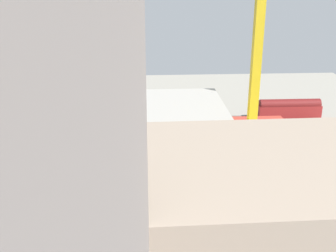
# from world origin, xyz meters

# --- Properties ---
(ground_plane) EXTENTS (160.20, 160.20, 0.00)m
(ground_plane) POSITION_xyz_m (0.00, 0.00, 0.00)
(ground_plane) COLOR #9E998C
(ground_plane) RESTS_ON ground
(rail_bed) EXTENTS (100.20, 14.60, 0.01)m
(rail_bed) POSITION_xyz_m (0.00, -21.05, 0.00)
(rail_bed) COLOR #5B544C
(rail_bed) RESTS_ON ground
(street_asphalt) EXTENTS (100.18, 9.57, 0.01)m
(street_asphalt) POSITION_xyz_m (0.00, 3.40, 0.00)
(street_asphalt) COLOR #2D2D33
(street_asphalt) RESTS_ON ground
(track_rails) EXTENTS (100.12, 8.16, 0.12)m
(track_rails) POSITION_xyz_m (0.00, -21.05, 0.18)
(track_rails) COLOR #9E9EA8
(track_rails) RESTS_ON ground
(platform_canopy_near) EXTENTS (69.13, 5.47, 4.15)m
(platform_canopy_near) POSITION_xyz_m (-2.63, -12.79, 3.94)
(platform_canopy_near) COLOR #C63D2D
(platform_canopy_near) RESTS_ON ground
(locomotive) EXTENTS (16.93, 3.08, 5.26)m
(locomotive) POSITION_xyz_m (-16.68, -24.06, 1.86)
(locomotive) COLOR black
(locomotive) RESTS_ON ground
(passenger_coach) EXTENTS (17.47, 3.14, 5.80)m
(passenger_coach) POSITION_xyz_m (-42.62, -24.06, 3.03)
(passenger_coach) COLOR black
(passenger_coach) RESTS_ON ground
(parked_car_0) EXTENTS (4.42, 2.04, 1.85)m
(parked_car_0) POSITION_xyz_m (-20.68, 6.88, 0.81)
(parked_car_0) COLOR black
(parked_car_0) RESTS_ON ground
(parked_car_1) EXTENTS (4.14, 1.94, 1.81)m
(parked_car_1) POSITION_xyz_m (-13.18, 7.24, 0.80)
(parked_car_1) COLOR black
(parked_car_1) RESTS_ON ground
(parked_car_2) EXTENTS (4.30, 1.83, 1.67)m
(parked_car_2) POSITION_xyz_m (-7.32, 6.21, 0.74)
(parked_car_2) COLOR black
(parked_car_2) RESTS_ON ground
(parked_car_3) EXTENTS (4.52, 1.86, 1.68)m
(parked_car_3) POSITION_xyz_m (-0.04, 6.84, 0.74)
(parked_car_3) COLOR black
(parked_car_3) RESTS_ON ground
(parked_car_4) EXTENTS (4.61, 2.02, 1.57)m
(parked_car_4) POSITION_xyz_m (7.43, 6.97, 0.70)
(parked_car_4) COLOR black
(parked_car_4) RESTS_ON ground
(parked_car_5) EXTENTS (4.36, 1.81, 1.67)m
(parked_car_5) POSITION_xyz_m (14.33, 7.03, 0.74)
(parked_car_5) COLOR black
(parked_car_5) RESTS_ON ground
(parked_car_6) EXTENTS (4.74, 1.89, 1.81)m
(parked_car_6) POSITION_xyz_m (21.52, 7.13, 0.80)
(parked_car_6) COLOR black
(parked_car_6) RESTS_ON ground
(construction_building) EXTENTS (32.54, 17.90, 19.23)m
(construction_building) POSITION_xyz_m (1.98, 23.71, 9.62)
(construction_building) COLOR yellow
(construction_building) RESTS_ON ground
(construction_roof_slab) EXTENTS (33.15, 18.50, 0.40)m
(construction_roof_slab) POSITION_xyz_m (1.98, 23.71, 19.43)
(construction_roof_slab) COLOR #B7B2A8
(construction_roof_slab) RESTS_ON construction_building
(tower_crane) EXTENTS (21.31, 5.25, 40.69)m
(tower_crane) POSITION_xyz_m (-21.08, 20.05, 22.97)
(tower_crane) COLOR gray
(tower_crane) RESTS_ON ground
(box_truck_0) EXTENTS (10.01, 3.33, 3.12)m
(box_truck_0) POSITION_xyz_m (7.14, 8.22, 1.55)
(box_truck_0) COLOR black
(box_truck_0) RESTS_ON ground
(street_tree_1) EXTENTS (4.36, 4.36, 6.20)m
(street_tree_1) POSITION_xyz_m (-0.50, -1.20, 4.01)
(street_tree_1) COLOR brown
(street_tree_1) RESTS_ON ground
(street_tree_2) EXTENTS (5.67, 5.67, 8.44)m
(street_tree_2) POSITION_xyz_m (-11.89, -1.51, 5.59)
(street_tree_2) COLOR brown
(street_tree_2) RESTS_ON ground
(street_tree_3) EXTENTS (6.04, 6.04, 8.77)m
(street_tree_3) POSITION_xyz_m (26.18, -2.32, 5.74)
(street_tree_3) COLOR brown
(street_tree_3) RESTS_ON ground
(traffic_light) EXTENTS (0.50, 0.36, 7.06)m
(traffic_light) POSITION_xyz_m (23.73, 7.80, 4.64)
(traffic_light) COLOR #333333
(traffic_light) RESTS_ON ground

